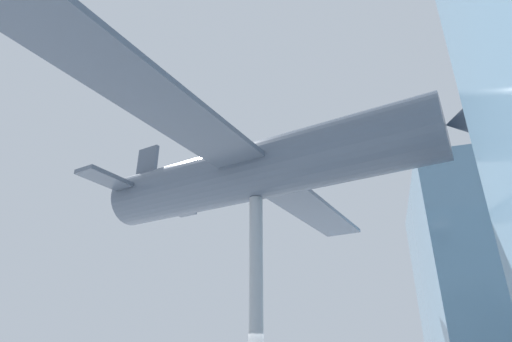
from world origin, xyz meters
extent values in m
cube|color=#383A3F|center=(-10.39, 11.32, 10.51)|extent=(0.36, 9.96, 0.60)
cylinder|color=#999EA3|center=(0.00, 0.00, 3.50)|extent=(0.47, 0.47, 7.01)
cylinder|color=#4C5666|center=(0.00, 0.00, 8.08)|extent=(5.07, 13.10, 2.14)
cube|color=#4C5666|center=(0.00, 0.00, 8.08)|extent=(19.49, 6.38, 0.18)
cube|color=#4C5666|center=(-1.31, -5.55, 8.24)|extent=(6.32, 2.42, 0.18)
cube|color=#4C5666|center=(-1.31, -5.55, 9.42)|extent=(0.43, 1.11, 2.25)
cone|color=#4C5666|center=(1.65, 6.96, 8.08)|extent=(2.08, 1.73, 1.82)
sphere|color=black|center=(1.85, 7.79, 8.08)|extent=(0.44, 0.44, 0.44)
camera|label=1|loc=(12.83, 3.91, 1.99)|focal=28.00mm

